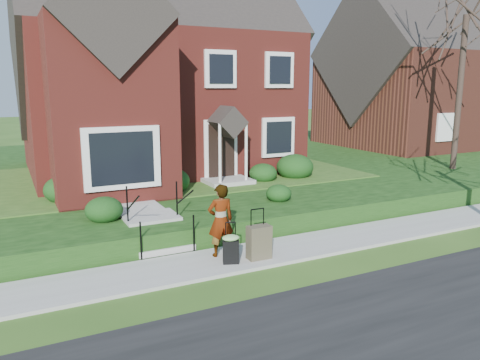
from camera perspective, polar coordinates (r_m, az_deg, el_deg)
ground at (r=11.66m, az=4.55°, el=-8.81°), size 120.00×120.00×0.00m
street at (r=8.22m, az=23.96°, el=-18.91°), size 60.00×6.00×0.01m
sidewalk at (r=11.65m, az=4.56°, el=-8.62°), size 60.00×1.60×0.08m
terrace at (r=22.75m, az=-1.00°, el=1.98°), size 44.00×20.00×0.60m
walkway at (r=15.08m, az=-13.67°, el=-1.93°), size 1.20×6.00×0.06m
main_house at (r=19.77m, az=-10.80°, el=14.80°), size 10.40×10.20×9.40m
neighbour_house at (r=29.77m, az=20.76°, el=13.04°), size 9.40×8.00×9.20m
front_steps at (r=12.16m, az=-10.22°, el=-5.74°), size 1.40×2.02×1.50m
foundation_shrubs at (r=15.69m, az=-4.29°, el=0.37°), size 9.62×4.00×0.98m
woman at (r=10.95m, az=-2.38°, el=-4.92°), size 0.65×0.45×1.73m
suitcase_black at (r=10.63m, az=-1.13°, el=-8.22°), size 0.49×0.44×0.96m
suitcase_olive at (r=10.91m, az=2.33°, el=-7.58°), size 0.55×0.31×1.18m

